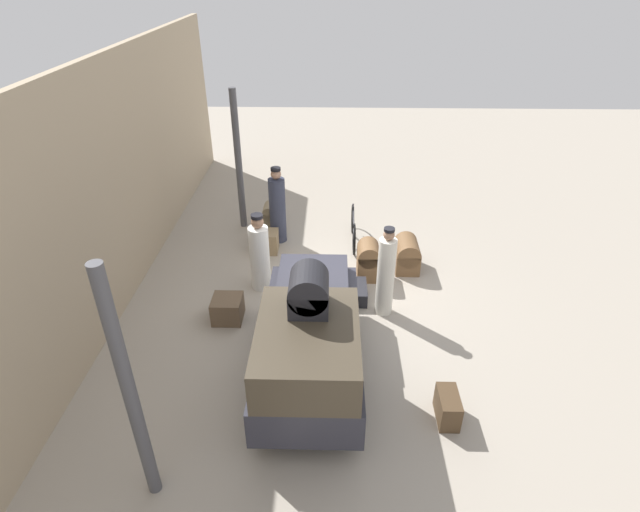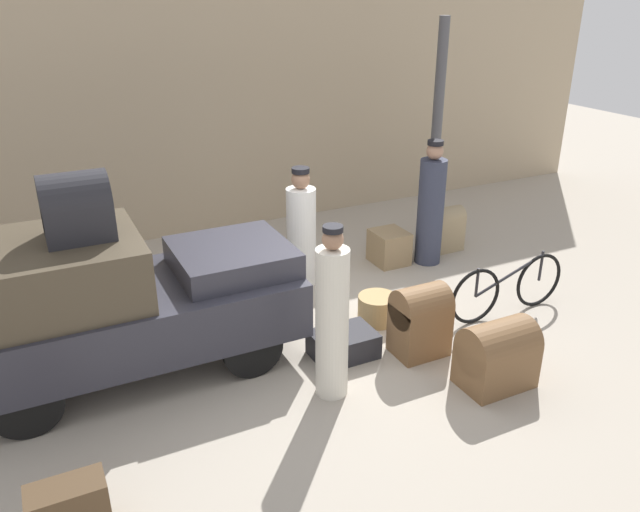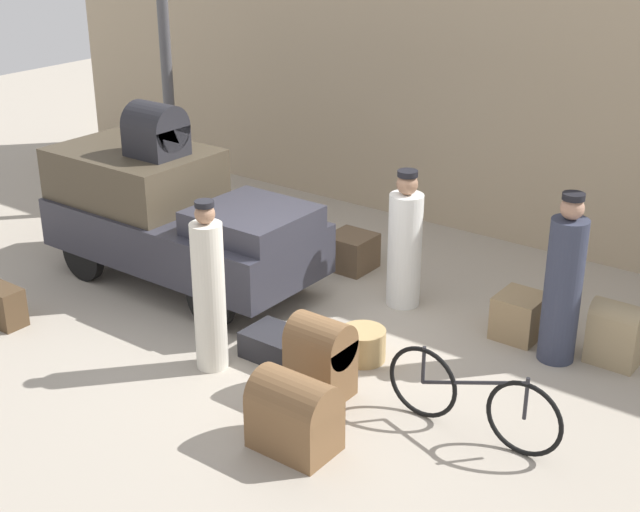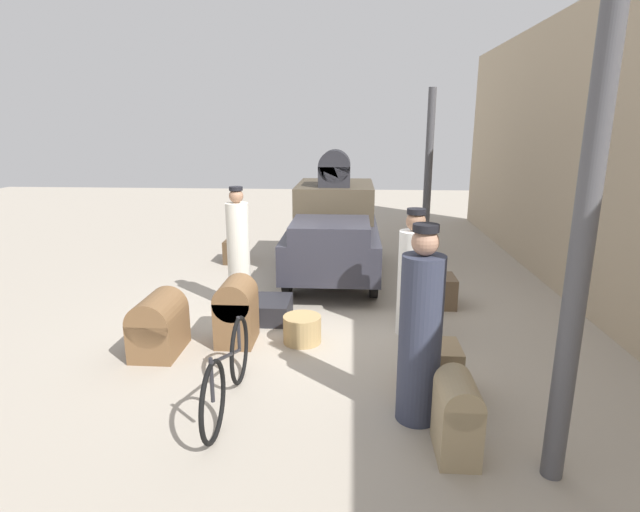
% 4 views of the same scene
% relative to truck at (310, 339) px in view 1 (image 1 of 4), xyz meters
% --- Properties ---
extents(ground_plane, '(30.00, 30.00, 0.00)m').
position_rel_truck_xyz_m(ground_plane, '(2.15, -0.30, -0.87)').
color(ground_plane, '#A89E8E').
extents(station_building_facade, '(16.00, 0.15, 4.50)m').
position_rel_truck_xyz_m(station_building_facade, '(2.15, 3.78, 1.38)').
color(station_building_facade, tan).
rests_on(station_building_facade, ground).
extents(canopy_pillar_left, '(0.16, 0.16, 3.43)m').
position_rel_truck_xyz_m(canopy_pillar_left, '(-1.97, 1.93, 0.85)').
color(canopy_pillar_left, '#4C4C51').
rests_on(canopy_pillar_left, ground).
extents(canopy_pillar_right, '(0.16, 0.16, 3.43)m').
position_rel_truck_xyz_m(canopy_pillar_right, '(5.41, 1.93, 0.85)').
color(canopy_pillar_right, '#4C4C51').
rests_on(canopy_pillar_right, ground).
extents(truck, '(3.54, 1.54, 1.61)m').
position_rel_truck_xyz_m(truck, '(0.00, 0.00, 0.00)').
color(truck, black).
rests_on(truck, ground).
extents(bicycle, '(1.75, 0.04, 0.77)m').
position_rel_truck_xyz_m(bicycle, '(4.61, -0.83, -0.50)').
color(bicycle, black).
rests_on(bicycle, ground).
extents(wicker_basket, '(0.48, 0.48, 0.35)m').
position_rel_truck_xyz_m(wicker_basket, '(3.05, -0.27, -0.70)').
color(wicker_basket, tan).
rests_on(wicker_basket, ground).
extents(conductor_in_dark_uniform, '(0.39, 0.39, 1.85)m').
position_rel_truck_xyz_m(conductor_in_dark_uniform, '(4.68, 0.96, -0.02)').
color(conductor_in_dark_uniform, '#33384C').
rests_on(conductor_in_dark_uniform, ground).
extents(porter_with_bicycle, '(0.40, 0.40, 1.66)m').
position_rel_truck_xyz_m(porter_with_bicycle, '(2.67, 1.13, -0.11)').
color(porter_with_bicycle, white).
rests_on(porter_with_bicycle, ground).
extents(porter_lifting_near_truck, '(0.33, 0.33, 1.83)m').
position_rel_truck_xyz_m(porter_lifting_near_truck, '(1.87, -1.33, -0.02)').
color(porter_lifting_near_truck, silver).
rests_on(porter_lifting_near_truck, ground).
extents(suitcase_black_upright, '(0.48, 0.53, 0.50)m').
position_rel_truck_xyz_m(suitcase_black_upright, '(4.14, 1.19, -0.62)').
color(suitcase_black_upright, '#937A56').
rests_on(suitcase_black_upright, ground).
extents(trunk_umber_medium, '(0.58, 0.46, 0.83)m').
position_rel_truck_xyz_m(trunk_umber_medium, '(3.10, -1.10, -0.44)').
color(trunk_umber_medium, brown).
rests_on(trunk_umber_medium, ground).
extents(suitcase_tan_flat, '(0.71, 0.51, 0.29)m').
position_rel_truck_xyz_m(suitcase_tan_flat, '(2.31, -0.78, -0.72)').
color(suitcase_tan_flat, '#232328').
rests_on(suitcase_tan_flat, ground).
extents(suitcase_small_leather, '(0.74, 0.52, 0.73)m').
position_rel_truck_xyz_m(suitcase_small_leather, '(3.46, -1.96, -0.51)').
color(suitcase_small_leather, brown).
rests_on(suitcase_small_leather, ground).
extents(trunk_wicker_pale, '(0.55, 0.55, 0.46)m').
position_rel_truck_xyz_m(trunk_wicker_pale, '(1.57, 1.63, -0.64)').
color(trunk_wicker_pale, brown).
rests_on(trunk_wicker_pale, ground).
extents(trunk_large_brown, '(0.57, 0.30, 0.45)m').
position_rel_truck_xyz_m(trunk_large_brown, '(-0.72, -2.05, -0.64)').
color(trunk_large_brown, '#4C3823').
rests_on(trunk_large_brown, ground).
extents(trunk_barrel_dark, '(0.52, 0.33, 0.70)m').
position_rel_truck_xyz_m(trunk_barrel_dark, '(5.19, 1.22, -0.50)').
color(trunk_barrel_dark, '#9E8966').
rests_on(trunk_barrel_dark, ground).
extents(trunk_on_truck_roof, '(0.62, 0.56, 0.65)m').
position_rel_truck_xyz_m(trunk_on_truck_roof, '(-0.19, 0.00, 1.03)').
color(trunk_on_truck_roof, '#232328').
rests_on(trunk_on_truck_roof, truck).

